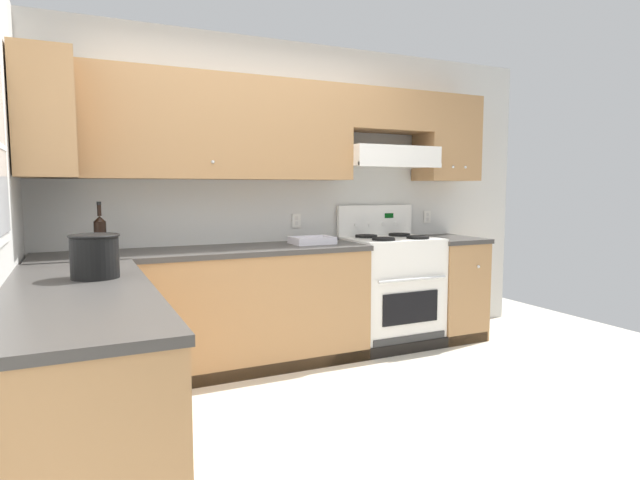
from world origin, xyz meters
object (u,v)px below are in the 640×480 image
(bowl, at_px, (312,241))
(bucket, at_px, (95,255))
(stove, at_px, (391,290))
(wine_bottle, at_px, (100,235))

(bowl, relative_size, bucket, 1.36)
(bucket, bearing_deg, stove, 22.54)
(wine_bottle, relative_size, bucket, 1.48)
(bowl, bearing_deg, stove, -1.02)
(stove, relative_size, wine_bottle, 3.36)
(stove, xyz_separation_m, bowl, (-0.74, 0.01, 0.45))
(stove, height_order, bowl, stove)
(stove, height_order, bucket, stove)
(stove, bearing_deg, bowl, 178.98)
(wine_bottle, bearing_deg, bucket, -94.28)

